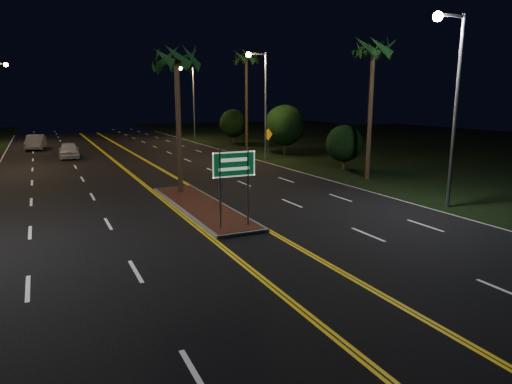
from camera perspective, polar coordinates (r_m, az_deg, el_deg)
ground at (r=16.14m, az=1.19°, el=-7.35°), size 120.00×120.00×0.00m
grass_right at (r=53.64m, az=18.24°, el=5.50°), size 40.00×110.00×0.01m
median_island at (r=22.35m, az=-6.87°, el=-1.79°), size 2.25×10.25×0.17m
highway_sign at (r=18.02m, az=-2.76°, el=2.55°), size 1.80×0.08×3.20m
streetlight_right_near at (r=23.43m, az=23.26°, el=11.73°), size 1.91×0.44×9.00m
streetlight_right_mid at (r=39.68m, az=0.71°, el=12.28°), size 1.91×0.44×9.00m
streetlight_right_far at (r=58.30m, az=-8.16°, el=11.99°), size 1.91×0.44×9.00m
palm_median at (r=25.16m, az=-9.94°, el=16.12°), size 2.40×2.40×8.30m
palm_right_near at (r=30.68m, az=14.47°, el=16.87°), size 2.40×2.40×9.30m
palm_right_far at (r=48.00m, az=-1.21°, el=16.35°), size 2.40×2.40×10.30m
shrub_near at (r=34.47m, az=10.97°, el=5.97°), size 2.70×2.70×3.30m
shrub_mid at (r=43.09m, az=3.61°, el=8.31°), size 3.78×3.78×4.62m
shrub_far at (r=53.83m, az=-2.85°, el=8.58°), size 3.24×3.24×3.96m
car_near at (r=43.88m, az=-22.36°, el=5.02°), size 2.33×5.00×1.63m
car_far at (r=52.66m, az=-25.86°, el=5.77°), size 2.90×5.50×1.75m
warning_sign at (r=41.07m, az=1.53°, el=6.71°), size 1.01×0.43×2.58m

